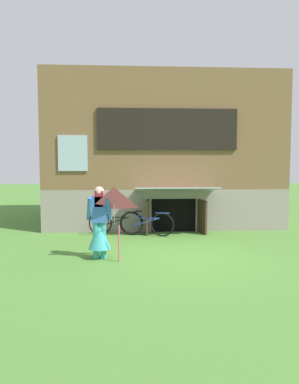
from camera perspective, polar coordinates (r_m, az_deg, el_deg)
name	(u,v)px	position (r m, az deg, el deg)	size (l,w,h in m)	color
ground_plane	(181,255)	(8.95, 4.87, -9.70)	(60.00, 60.00, 0.00)	#4C7F33
log_house	(160,153)	(14.35, 1.60, 6.09)	(7.95, 6.53, 5.17)	gray
person	(99,228)	(8.54, -7.75, -5.60)	(0.61, 0.53, 1.66)	teal
kite	(114,204)	(7.96, -5.53, -1.82)	(0.77, 0.72, 1.62)	#E54C7F
bicycle_blue	(146,224)	(11.12, -0.48, -4.91)	(1.63, 0.50, 0.76)	black
bicycle_black	(116,223)	(11.34, -5.20, -4.76)	(1.67, 0.08, 0.76)	black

